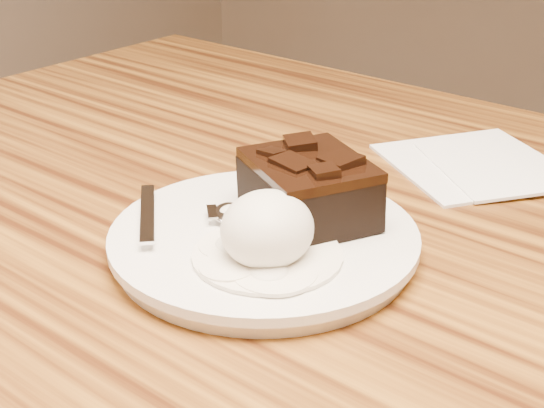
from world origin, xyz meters
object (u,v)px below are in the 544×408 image
Objects in this scene: napkin at (474,163)px; plate at (264,243)px; spoon at (230,215)px; brownie at (308,193)px; ice_cream_scoop at (267,229)px.

plate is at bearing -99.61° from napkin.
plate is at bearing -43.16° from spoon.
brownie is 1.37× the size of ice_cream_scoop.
plate is 0.05m from brownie.
brownie is (0.01, 0.04, 0.03)m from plate.
spoon is at bearing -137.80° from brownie.
spoon is at bearing -175.75° from plate.
spoon is 0.99× the size of napkin.
plate is 0.05m from ice_cream_scoop.
ice_cream_scoop is at bearing -77.16° from brownie.
ice_cream_scoop reaches higher than plate.
spoon reaches higher than plate.
plate is 3.44× the size of ice_cream_scoop.
brownie is 0.07m from spoon.
plate is 2.51× the size of brownie.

